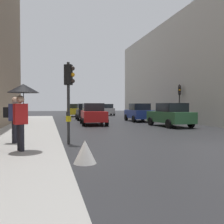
% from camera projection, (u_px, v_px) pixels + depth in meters
% --- Properties ---
extents(ground_plane, '(120.00, 120.00, 0.00)m').
position_uv_depth(ground_plane, '(219.00, 148.00, 9.43)').
color(ground_plane, '#28282B').
extents(sidewalk_kerb, '(3.40, 40.00, 0.16)m').
position_uv_depth(sidewalk_kerb, '(26.00, 134.00, 13.41)').
color(sidewalk_kerb, '#A8A5A0').
rests_on(sidewalk_kerb, ground).
extents(building_facade_right, '(12.00, 26.86, 10.41)m').
position_uv_depth(building_facade_right, '(210.00, 74.00, 28.64)').
color(building_facade_right, '#B2ADA3').
rests_on(building_facade_right, ground).
extents(traffic_light_near_right, '(0.45, 0.34, 3.40)m').
position_uv_depth(traffic_light_near_right, '(69.00, 88.00, 10.40)').
color(traffic_light_near_right, '#2D2D2D').
rests_on(traffic_light_near_right, ground).
extents(traffic_light_mid_street, '(0.34, 0.45, 3.49)m').
position_uv_depth(traffic_light_mid_street, '(179.00, 96.00, 22.88)').
color(traffic_light_mid_street, '#2D2D2D').
rests_on(traffic_light_mid_street, ground).
extents(car_yellow_taxi, '(2.07, 4.23, 1.76)m').
position_uv_depth(car_yellow_taxi, '(74.00, 110.00, 34.93)').
color(car_yellow_taxi, yellow).
rests_on(car_yellow_taxi, ground).
extents(car_dark_suv, '(2.16, 4.27, 1.76)m').
position_uv_depth(car_dark_suv, '(86.00, 112.00, 27.08)').
color(car_dark_suv, black).
rests_on(car_dark_suv, ground).
extents(car_red_sedan, '(2.24, 4.31, 1.76)m').
position_uv_depth(car_red_sedan, '(93.00, 114.00, 20.56)').
color(car_red_sedan, red).
rests_on(car_red_sedan, ground).
extents(car_silver_hatchback, '(2.27, 4.32, 1.76)m').
position_uv_depth(car_silver_hatchback, '(107.00, 110.00, 39.04)').
color(car_silver_hatchback, '#BCBCC1').
rests_on(car_silver_hatchback, ground).
extents(car_green_estate, '(2.25, 4.32, 1.76)m').
position_uv_depth(car_green_estate, '(170.00, 115.00, 18.73)').
color(car_green_estate, '#2D6038').
rests_on(car_green_estate, ground).
extents(car_blue_van, '(2.15, 4.27, 1.76)m').
position_uv_depth(car_blue_van, '(139.00, 112.00, 24.62)').
color(car_blue_van, navy).
rests_on(car_blue_van, ground).
extents(pedestrian_with_umbrella, '(1.00, 1.00, 2.14)m').
position_uv_depth(pedestrian_with_umbrella, '(23.00, 98.00, 8.01)').
color(pedestrian_with_umbrella, black).
rests_on(pedestrian_with_umbrella, sidewalk_kerb).
extents(pedestrian_with_grey_backpack, '(0.65, 0.42, 1.77)m').
position_uv_depth(pedestrian_with_grey_backpack, '(14.00, 117.00, 9.66)').
color(pedestrian_with_grey_backpack, black).
rests_on(pedestrian_with_grey_backpack, sidewalk_kerb).
extents(warning_sign_triangle, '(0.64, 0.64, 0.65)m').
position_uv_depth(warning_sign_triangle, '(85.00, 152.00, 6.97)').
color(warning_sign_triangle, silver).
rests_on(warning_sign_triangle, ground).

